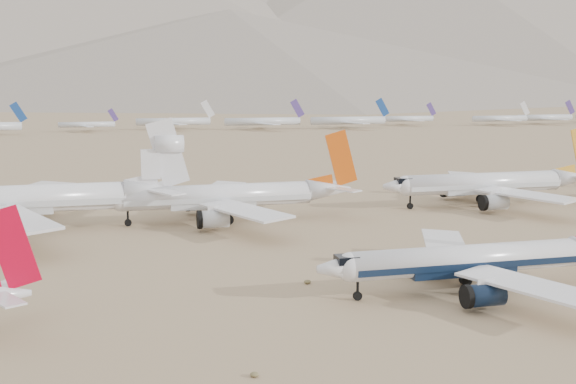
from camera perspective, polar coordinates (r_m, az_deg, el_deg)
The scene contains 8 objects.
ground at distance 101.58m, azimuth 20.80°, elevation -7.79°, with size 7000.00×7000.00×0.00m, color #826A4B.
main_airliner at distance 100.29m, azimuth 14.99°, elevation -5.18°, with size 44.05×43.02×15.54m.
row2_gold_tail at distance 168.64m, azimuth 15.76°, elevation 0.66°, with size 49.87×48.78×17.76m.
row2_orange_tail at distance 144.38m, azimuth -4.70°, elevation -0.34°, with size 50.39×49.29×17.97m.
row2_white_trijet at distance 143.32m, azimuth -20.16°, elevation -0.52°, with size 59.06×57.72×20.93m.
distant_storage_row at distance 415.18m, azimuth -0.34°, elevation 5.62°, with size 604.38×63.00×15.24m.
mountain_range at distance 1739.25m, azimuth -10.58°, elevation 14.09°, with size 7354.00×3024.00×470.00m.
foothills at distance 1316.28m, azimuth 12.02°, elevation 10.40°, with size 4637.50×1395.00×155.00m.
Camera 1 is at (-57.39, -78.96, 28.14)m, focal length 45.00 mm.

